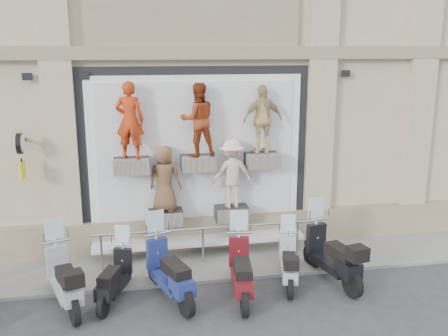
{
  "coord_description": "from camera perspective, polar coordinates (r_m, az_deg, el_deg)",
  "views": [
    {
      "loc": [
        -1.55,
        -8.76,
        4.95
      ],
      "look_at": [
        0.48,
        1.9,
        2.34
      ],
      "focal_mm": 40.0,
      "sensor_mm": 36.0,
      "label": 1
    }
  ],
  "objects": [
    {
      "name": "scooter_d",
      "position": [
        10.32,
        -12.48,
        -11.13
      ],
      "size": [
        1.04,
        1.79,
        1.4
      ],
      "primitive_type": null,
      "rotation": [
        0.0,
        0.0,
        -0.33
      ],
      "color": "black",
      "rests_on": "ground"
    },
    {
      "name": "scooter_c",
      "position": [
        10.28,
        -17.87,
        -10.87
      ],
      "size": [
        1.2,
        2.1,
        1.64
      ],
      "primitive_type": null,
      "rotation": [
        0.0,
        0.0,
        0.32
      ],
      "color": "gray",
      "rests_on": "ground"
    },
    {
      "name": "building",
      "position": [
        15.87,
        -5.4,
        17.26
      ],
      "size": [
        14.0,
        8.6,
        12.0
      ],
      "primitive_type": null,
      "color": "tan",
      "rests_on": "ground"
    },
    {
      "name": "scooter_g",
      "position": [
        10.82,
        7.44,
        -9.74
      ],
      "size": [
        0.92,
        1.78,
        1.39
      ],
      "primitive_type": null,
      "rotation": [
        0.0,
        0.0,
        -0.26
      ],
      "color": "#A0A3A7",
      "rests_on": "ground"
    },
    {
      "name": "scooter_h",
      "position": [
        11.06,
        12.28,
        -8.55
      ],
      "size": [
        1.02,
        2.18,
        1.71
      ],
      "primitive_type": null,
      "rotation": [
        0.0,
        0.0,
        0.2
      ],
      "color": "black",
      "rests_on": "ground"
    },
    {
      "name": "shop_vitrine",
      "position": [
        11.9,
        -2.71,
        1.15
      ],
      "size": [
        5.6,
        0.83,
        4.3
      ],
      "color": "black",
      "rests_on": "ground"
    },
    {
      "name": "scooter_e",
      "position": [
        10.13,
        -6.3,
        -10.48
      ],
      "size": [
        1.26,
        2.16,
        1.69
      ],
      "primitive_type": null,
      "rotation": [
        0.0,
        0.0,
        0.33
      ],
      "color": "navy",
      "rests_on": "ground"
    },
    {
      "name": "sidewalk",
      "position": [
        12.02,
        -2.48,
        -10.6
      ],
      "size": [
        16.0,
        2.2,
        0.08
      ],
      "primitive_type": "cube",
      "color": "gray",
      "rests_on": "ground"
    },
    {
      "name": "clock_sign_bracket",
      "position": [
        11.67,
        -22.21,
        1.9
      ],
      "size": [
        0.1,
        0.8,
        1.02
      ],
      "color": "black",
      "rests_on": "ground"
    },
    {
      "name": "ground",
      "position": [
        10.18,
        -0.69,
        -15.57
      ],
      "size": [
        90.0,
        90.0,
        0.0
      ],
      "primitive_type": "plane",
      "color": "#313134",
      "rests_on": "ground"
    },
    {
      "name": "guard_rail",
      "position": [
        11.76,
        -2.42,
        -8.91
      ],
      "size": [
        5.06,
        0.1,
        0.93
      ],
      "primitive_type": null,
      "color": "#9EA0A5",
      "rests_on": "ground"
    },
    {
      "name": "scooter_f",
      "position": [
        10.17,
        1.99,
        -10.44
      ],
      "size": [
        0.85,
        2.08,
        1.64
      ],
      "primitive_type": null,
      "rotation": [
        0.0,
        0.0,
        -0.13
      ],
      "color": "#520E13",
      "rests_on": "ground"
    }
  ]
}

